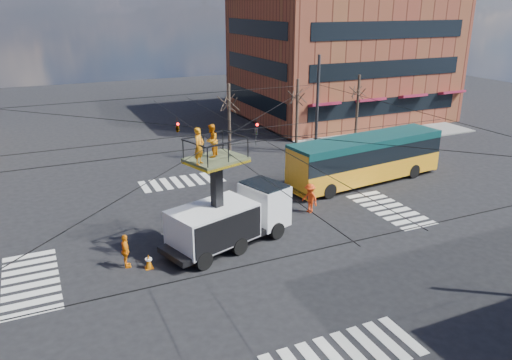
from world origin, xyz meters
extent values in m
plane|color=black|center=(0.00, 0.00, 0.00)|extent=(120.00, 120.00, 0.00)
cube|color=slate|center=(21.00, 21.00, 0.06)|extent=(18.00, 18.00, 0.12)
cube|color=brown|center=(22.00, 24.00, 7.00)|extent=(20.00, 16.00, 14.00)
cube|color=black|center=(22.00, 16.00, 2.45)|extent=(17.00, 0.12, 1.58)
cube|color=black|center=(12.00, 24.00, 2.45)|extent=(0.12, 13.60, 1.58)
cube|color=black|center=(22.00, 16.00, 5.95)|extent=(17.00, 0.12, 1.57)
cube|color=black|center=(12.00, 24.00, 5.95)|extent=(0.12, 13.60, 1.57)
cube|color=black|center=(22.00, 16.00, 9.45)|extent=(17.00, 0.12, 1.57)
cube|color=black|center=(12.00, 24.00, 9.45)|extent=(0.12, 13.60, 1.57)
cylinder|color=#2D2D30|center=(12.00, 12.00, 4.00)|extent=(0.24, 0.24, 8.00)
cylinder|color=black|center=(0.00, 12.00, 5.70)|extent=(24.00, 0.03, 0.03)
cylinder|color=black|center=(0.00, -12.00, 5.70)|extent=(24.00, 0.03, 0.03)
cylinder|color=black|center=(12.00, 0.00, 5.70)|extent=(0.03, 24.00, 0.03)
cylinder|color=black|center=(0.00, 0.00, 5.90)|extent=(24.02, 24.02, 0.03)
cylinder|color=black|center=(0.00, 0.00, 5.90)|extent=(24.02, 24.02, 0.03)
cylinder|color=black|center=(0.00, -1.20, 5.60)|extent=(24.00, 0.03, 0.03)
cylinder|color=black|center=(0.00, 1.20, 5.60)|extent=(24.00, 0.03, 0.03)
cylinder|color=black|center=(-1.20, 0.00, 5.50)|extent=(0.03, 24.00, 0.03)
cylinder|color=black|center=(1.20, 0.00, 5.50)|extent=(0.03, 24.00, 0.03)
imported|color=black|center=(2.50, 3.00, 5.10)|extent=(0.16, 0.20, 1.00)
imported|color=black|center=(-1.50, 5.00, 5.35)|extent=(0.26, 1.24, 0.50)
cylinder|color=#382B21|center=(5.00, 13.50, 3.00)|extent=(0.24, 0.24, 6.00)
cylinder|color=#382B21|center=(11.00, 13.50, 3.00)|extent=(0.24, 0.24, 6.00)
cylinder|color=#382B21|center=(17.00, 13.50, 3.00)|extent=(0.24, 0.24, 6.00)
cube|color=black|center=(-0.63, -0.32, 0.55)|extent=(7.34, 4.25, 0.30)
cube|color=silver|center=(1.84, 0.48, 1.55)|extent=(2.45, 2.84, 2.20)
cube|color=black|center=(1.84, 0.48, 2.35)|extent=(2.23, 2.68, 0.80)
cube|color=silver|center=(-1.49, -0.60, 1.45)|extent=(4.77, 3.67, 1.80)
cylinder|color=black|center=(2.00, -0.68, 0.45)|extent=(0.96, 0.61, 0.90)
cylinder|color=black|center=(1.30, 1.51, 0.45)|extent=(0.96, 0.61, 0.90)
cylinder|color=black|center=(-0.47, -1.48, 0.45)|extent=(0.96, 0.61, 0.90)
cylinder|color=black|center=(-1.18, 0.71, 0.45)|extent=(0.96, 0.61, 0.90)
cylinder|color=black|center=(-2.56, -2.15, 0.45)|extent=(0.96, 0.61, 0.90)
cylinder|color=black|center=(-3.27, 0.03, 0.45)|extent=(0.96, 0.61, 0.90)
cube|color=black|center=(-1.20, -0.51, 3.08)|extent=(0.57, 0.57, 3.37)
cube|color=#3E472B|center=(-1.20, -0.51, 4.77)|extent=(3.12, 2.80, 0.12)
cube|color=yellow|center=(-1.20, -0.51, 4.65)|extent=(3.12, 2.80, 0.12)
imported|color=orange|center=(-2.22, -1.12, 5.68)|extent=(0.73, 0.73, 1.71)
imported|color=orange|center=(-1.31, -0.25, 5.62)|extent=(0.95, 0.98, 1.59)
cube|color=orange|center=(11.61, 4.71, 0.95)|extent=(11.96, 3.91, 1.30)
cube|color=black|center=(11.61, 4.71, 2.15)|extent=(11.95, 3.85, 1.10)
cube|color=#0C3737|center=(11.61, 4.71, 2.95)|extent=(11.96, 3.91, 0.50)
cube|color=orange|center=(5.88, 4.06, 1.60)|extent=(0.53, 2.48, 2.80)
cube|color=orange|center=(17.34, 5.36, 1.60)|extent=(0.53, 2.48, 2.80)
cube|color=black|center=(5.83, 4.05, 0.45)|extent=(0.44, 2.60, 0.30)
cube|color=gold|center=(5.98, 4.07, 2.85)|extent=(0.28, 1.60, 0.35)
cylinder|color=black|center=(7.66, 3.07, 0.50)|extent=(1.03, 0.41, 1.00)
cylinder|color=black|center=(7.40, 5.42, 0.50)|extent=(1.03, 0.41, 1.00)
cylinder|color=black|center=(15.24, 3.93, 0.50)|extent=(1.03, 0.41, 1.00)
cylinder|color=black|center=(14.98, 6.28, 0.50)|extent=(1.03, 0.41, 1.00)
cone|color=orange|center=(-4.88, -1.02, 0.36)|extent=(0.36, 0.36, 0.73)
imported|color=orange|center=(-5.81, -0.47, 0.83)|extent=(0.49, 1.00, 1.66)
imported|color=red|center=(5.37, 1.63, 0.89)|extent=(0.93, 1.28, 1.79)
camera|label=1|loc=(-8.90, -21.97, 11.81)|focal=35.00mm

